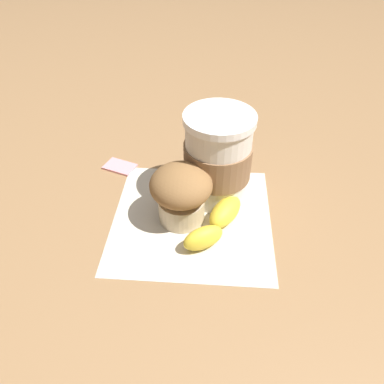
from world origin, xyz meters
name	(u,v)px	position (x,y,z in m)	size (l,w,h in m)	color
ground_plane	(192,218)	(0.00, 0.00, 0.00)	(3.00, 3.00, 0.00)	#936D47
paper_napkin	(192,218)	(0.00, 0.00, 0.00)	(0.22, 0.22, 0.00)	beige
coffee_cup	(218,158)	(-0.06, 0.03, 0.07)	(0.10, 0.10, 0.13)	silver
muffin	(181,194)	(0.00, -0.01, 0.05)	(0.08, 0.08, 0.08)	beige
banana	(218,199)	(-0.03, 0.04, 0.02)	(0.21, 0.09, 0.03)	yellow
sugar_packet	(120,166)	(-0.11, -0.13, 0.00)	(0.05, 0.03, 0.01)	pink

